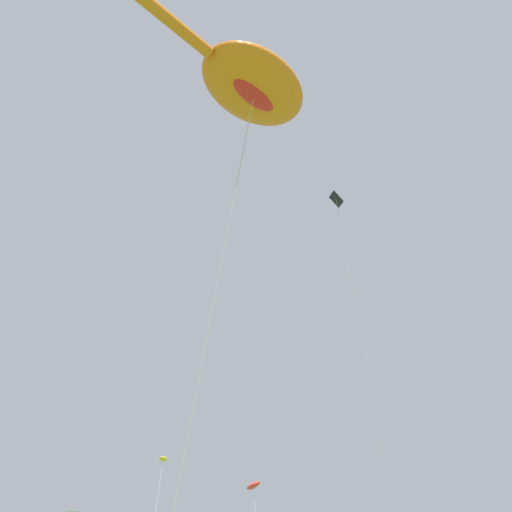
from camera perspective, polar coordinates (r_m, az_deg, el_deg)
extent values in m
ellipsoid|color=orange|center=(19.50, -0.25, 17.15)|extent=(4.00, 2.85, 1.07)
cylinder|color=orange|center=(17.89, -10.92, 24.20)|extent=(4.61, 0.45, 0.38)
ellipsoid|color=red|center=(19.13, -0.25, 16.25)|extent=(1.75, 0.69, 0.38)
cylinder|color=#B2B2B7|center=(15.07, -5.01, -7.97)|extent=(0.22, 3.61, 16.13)
cube|color=black|center=(28.40, 8.30, 5.83)|extent=(0.94, 0.81, 0.74)
cylinder|color=#B2B2B7|center=(24.87, 11.89, -13.93)|extent=(3.31, 0.69, 19.55)
ellipsoid|color=red|center=(34.08, -0.27, -22.63)|extent=(1.35, 1.50, 0.58)
ellipsoid|color=yellow|center=(31.51, -9.58, -19.98)|extent=(0.81, 0.89, 0.25)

